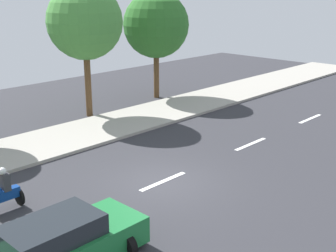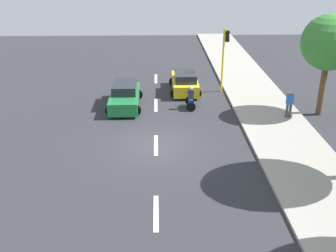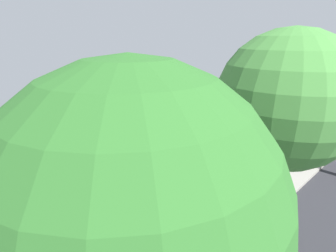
{
  "view_description": "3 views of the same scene",
  "coord_description": "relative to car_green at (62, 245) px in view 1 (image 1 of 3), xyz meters",
  "views": [
    {
      "loc": [
        -11.32,
        11.54,
        7.26
      ],
      "look_at": [
        1.87,
        -2.23,
        1.36
      ],
      "focal_mm": 48.56,
      "sensor_mm": 36.0,
      "label": 1
    },
    {
      "loc": [
        0.1,
        -19.19,
        9.46
      ],
      "look_at": [
        0.62,
        -0.61,
        1.36
      ],
      "focal_mm": 43.35,
      "sensor_mm": 36.0,
      "label": 2
    },
    {
      "loc": [
        12.71,
        -11.51,
        7.14
      ],
      "look_at": [
        0.65,
        -0.04,
        1.55
      ],
      "focal_mm": 28.08,
      "sensor_mm": 36.0,
      "label": 3
    }
  ],
  "objects": [
    {
      "name": "ground_plane",
      "position": [
        2.02,
        -5.88,
        -0.76
      ],
      "size": [
        40.0,
        60.0,
        0.1
      ],
      "primitive_type": "cube",
      "color": "#2D2D33"
    },
    {
      "name": "sidewalk",
      "position": [
        9.02,
        -5.88,
        -0.64
      ],
      "size": [
        4.0,
        60.0,
        0.15
      ],
      "primitive_type": "cube",
      "color": "#9E998E",
      "rests_on": "ground"
    },
    {
      "name": "lane_stripe_far_north",
      "position": [
        2.02,
        -17.88,
        -0.71
      ],
      "size": [
        0.2,
        2.4,
        0.01
      ],
      "primitive_type": "cube",
      "color": "white",
      "rests_on": "ground"
    },
    {
      "name": "lane_stripe_north",
      "position": [
        2.02,
        -11.88,
        -0.71
      ],
      "size": [
        0.2,
        2.4,
        0.01
      ],
      "primitive_type": "cube",
      "color": "white",
      "rests_on": "ground"
    },
    {
      "name": "lane_stripe_mid",
      "position": [
        2.02,
        -5.88,
        -0.71
      ],
      "size": [
        0.2,
        2.4,
        0.01
      ],
      "primitive_type": "cube",
      "color": "white",
      "rests_on": "ground"
    },
    {
      "name": "lane_stripe_south",
      "position": [
        2.02,
        0.12,
        -0.71
      ],
      "size": [
        0.2,
        2.4,
        0.01
      ],
      "primitive_type": "cube",
      "color": "white",
      "rests_on": "ground"
    },
    {
      "name": "car_green",
      "position": [
        0.0,
        0.0,
        0.0
      ],
      "size": [
        2.23,
        4.51,
        1.52
      ],
      "color": "#1E7238",
      "rests_on": "ground"
    },
    {
      "name": "motorcycle",
      "position": [
        4.26,
        -0.5,
        -0.07
      ],
      "size": [
        0.6,
        1.3,
        1.53
      ],
      "color": "black",
      "rests_on": "ground"
    },
    {
      "name": "street_tree_south",
      "position": [
        12.07,
        -15.51,
        4.1
      ],
      "size": [
        4.29,
        4.29,
        6.98
      ],
      "color": "brown",
      "rests_on": "ground"
    },
    {
      "name": "street_tree_north",
      "position": [
        11.63,
        -9.57,
        4.64
      ],
      "size": [
        4.2,
        4.2,
        7.47
      ],
      "color": "brown",
      "rests_on": "ground"
    }
  ]
}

